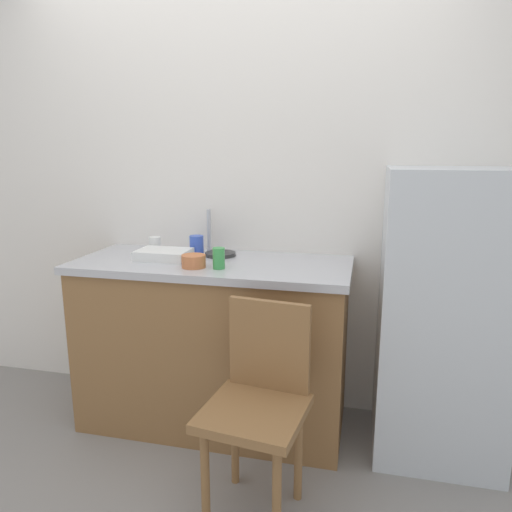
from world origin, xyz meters
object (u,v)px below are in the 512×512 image
Objects in this scene: refrigerator at (443,316)px; cup_blue at (197,245)px; chair at (259,399)px; hotplate at (220,254)px; dish_tray at (164,254)px; cup_white at (155,244)px; cup_green at (219,258)px; terracotta_bowl at (194,261)px.

refrigerator reaches higher than cup_blue.
cup_blue reaches higher than chair.
dish_tray is at bearing -153.05° from hotplate.
hotplate is 0.40m from cup_white.
dish_tray is 0.31m from hotplate.
hotplate is 0.29m from cup_green.
cup_white is at bearing 175.41° from refrigerator.
terracotta_bowl is at bearing -72.65° from cup_blue.
dish_tray is 1.65× the size of hotplate.
dish_tray reaches higher than chair.
chair is 1.17m from cup_white.
dish_tray is 0.38m from cup_green.
refrigerator is 1.47m from dish_tray.
cup_green is 0.99× the size of cup_blue.
terracotta_bowl is 1.14× the size of cup_blue.
cup_white is (-0.35, 0.30, 0.01)m from terracotta_bowl.
hotplate is at bearing -2.69° from cup_white.
cup_white is 0.82× the size of cup_blue.
cup_green reaches higher than terracotta_bowl.
cup_green is (0.08, -0.28, 0.04)m from hotplate.
cup_white is at bearing 139.40° from terracotta_bowl.
hotplate is at bearing 106.00° from cup_green.
cup_white reaches higher than hotplate.
dish_tray is at bearing 159.14° from cup_green.
terracotta_bowl reaches higher than dish_tray.
cup_green is at bearing -171.17° from refrigerator.
terracotta_bowl is at bearing -31.65° from dish_tray.
cup_green reaches higher than dish_tray.
refrigerator is 16.49× the size of cup_white.
chair is 8.46× the size of cup_green.
refrigerator is 11.81× the size of terracotta_bowl.
terracotta_bowl is 1.15× the size of cup_green.
terracotta_bowl is (0.23, -0.14, 0.01)m from dish_tray.
refrigerator reaches higher than chair.
dish_tray is at bearing -178.67° from refrigerator.
cup_white is (-0.78, 0.73, 0.48)m from chair.
refrigerator reaches higher than cup_white.
hotplate is 1.62× the size of cup_green.
refrigerator is 5.11× the size of dish_tray.
hotplate is at bearing 125.93° from chair.
chair is 0.77m from terracotta_bowl.
hotplate is 0.15m from cup_blue.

